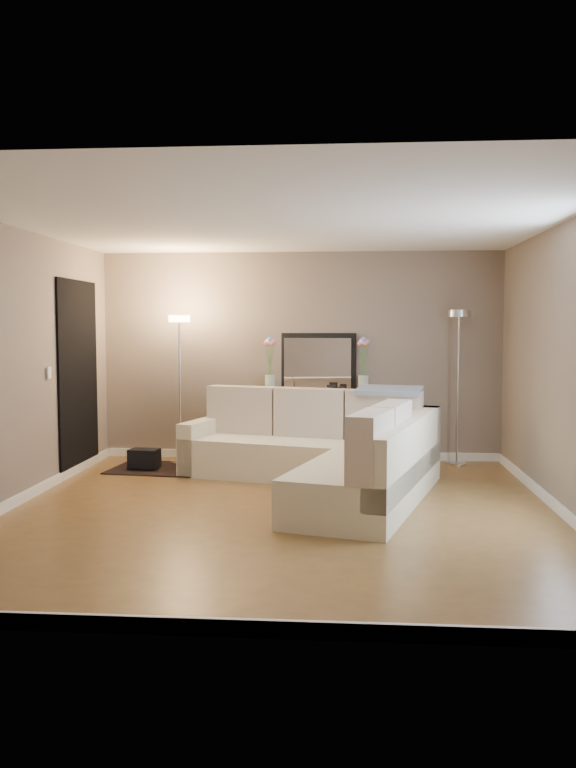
# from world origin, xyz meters

# --- Properties ---
(floor) EXTENTS (5.00, 5.50, 0.01)m
(floor) POSITION_xyz_m (0.00, 0.00, -0.01)
(floor) COLOR brown
(floor) RESTS_ON ground
(ceiling) EXTENTS (5.00, 5.50, 0.01)m
(ceiling) POSITION_xyz_m (0.00, 0.00, 2.60)
(ceiling) COLOR white
(ceiling) RESTS_ON ground
(wall_back) EXTENTS (5.00, 0.02, 2.60)m
(wall_back) POSITION_xyz_m (0.00, 2.76, 1.30)
(wall_back) COLOR #7A6B5E
(wall_back) RESTS_ON ground
(wall_front) EXTENTS (5.00, 0.02, 2.60)m
(wall_front) POSITION_xyz_m (0.00, -2.76, 1.30)
(wall_front) COLOR #7A6B5E
(wall_front) RESTS_ON ground
(wall_left) EXTENTS (0.02, 5.50, 2.60)m
(wall_left) POSITION_xyz_m (-2.51, 0.00, 1.30)
(wall_left) COLOR #7A6B5E
(wall_left) RESTS_ON ground
(wall_right) EXTENTS (0.02, 5.50, 2.60)m
(wall_right) POSITION_xyz_m (2.51, 0.00, 1.30)
(wall_right) COLOR #7A6B5E
(wall_right) RESTS_ON ground
(baseboard_back) EXTENTS (5.00, 0.03, 0.10)m
(baseboard_back) POSITION_xyz_m (0.00, 2.73, 0.05)
(baseboard_back) COLOR white
(baseboard_back) RESTS_ON ground
(baseboard_front) EXTENTS (5.00, 0.03, 0.10)m
(baseboard_front) POSITION_xyz_m (0.00, -2.73, 0.05)
(baseboard_front) COLOR white
(baseboard_front) RESTS_ON ground
(baseboard_left) EXTENTS (0.03, 5.50, 0.10)m
(baseboard_left) POSITION_xyz_m (-2.48, 0.00, 0.05)
(baseboard_left) COLOR white
(baseboard_left) RESTS_ON ground
(baseboard_right) EXTENTS (0.03, 5.50, 0.10)m
(baseboard_right) POSITION_xyz_m (2.48, 0.00, 0.05)
(baseboard_right) COLOR white
(baseboard_right) RESTS_ON ground
(doorway) EXTENTS (0.02, 1.20, 2.20)m
(doorway) POSITION_xyz_m (-2.48, 1.70, 1.10)
(doorway) COLOR black
(doorway) RESTS_ON ground
(switch_plate) EXTENTS (0.02, 0.08, 0.12)m
(switch_plate) POSITION_xyz_m (-2.48, 0.85, 1.20)
(switch_plate) COLOR white
(switch_plate) RESTS_ON ground
(sectional_sofa) EXTENTS (2.92, 3.30, 0.97)m
(sectional_sofa) POSITION_xyz_m (0.40, 1.06, 0.36)
(sectional_sofa) COLOR beige
(sectional_sofa) RESTS_ON floor
(throw_blanket) EXTENTS (0.77, 0.55, 0.09)m
(throw_blanket) POSITION_xyz_m (1.05, 1.57, 0.98)
(throw_blanket) COLOR gray
(throw_blanket) RESTS_ON sectional_sofa
(console_table) EXTENTS (1.38, 0.43, 0.84)m
(console_table) POSITION_xyz_m (0.12, 2.58, 0.47)
(console_table) COLOR black
(console_table) RESTS_ON floor
(leaning_mirror) EXTENTS (0.97, 0.09, 0.76)m
(leaning_mirror) POSITION_xyz_m (0.22, 2.75, 1.21)
(leaning_mirror) COLOR black
(leaning_mirror) RESTS_ON console_table
(table_decor) EXTENTS (0.58, 0.13, 0.14)m
(table_decor) POSITION_xyz_m (0.21, 2.53, 0.86)
(table_decor) COLOR orange
(table_decor) RESTS_ON console_table
(flower_vase_left) EXTENTS (0.16, 0.13, 0.72)m
(flower_vase_left) POSITION_xyz_m (-0.37, 2.60, 1.13)
(flower_vase_left) COLOR silver
(flower_vase_left) RESTS_ON console_table
(flower_vase_right) EXTENTS (0.16, 0.13, 0.72)m
(flower_vase_right) POSITION_xyz_m (0.79, 2.54, 1.13)
(flower_vase_right) COLOR silver
(flower_vase_right) RESTS_ON console_table
(floor_lamp_lit) EXTENTS (0.28, 0.28, 1.81)m
(floor_lamp_lit) POSITION_xyz_m (-1.42, 2.24, 1.28)
(floor_lamp_lit) COLOR silver
(floor_lamp_lit) RESTS_ON floor
(floor_lamp_unlit) EXTENTS (0.31, 0.31, 1.87)m
(floor_lamp_unlit) POSITION_xyz_m (1.92, 2.45, 1.32)
(floor_lamp_unlit) COLOR silver
(floor_lamp_unlit) RESTS_ON floor
(charcoal_rug) EXTENTS (1.27, 1.01, 0.02)m
(charcoal_rug) POSITION_xyz_m (-1.56, 1.91, 0.01)
(charcoal_rug) COLOR black
(charcoal_rug) RESTS_ON floor
(black_bag) EXTENTS (0.36, 0.27, 0.22)m
(black_bag) POSITION_xyz_m (-1.76, 1.83, 0.14)
(black_bag) COLOR black
(black_bag) RESTS_ON charcoal_rug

